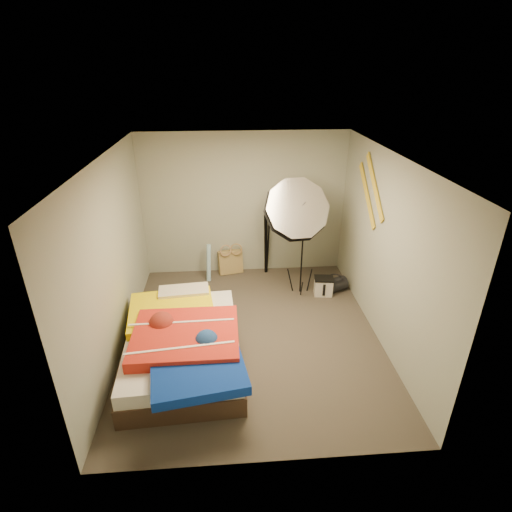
{
  "coord_description": "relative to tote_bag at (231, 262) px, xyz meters",
  "views": [
    {
      "loc": [
        -0.3,
        -4.58,
        3.48
      ],
      "look_at": [
        0.1,
        0.6,
        0.95
      ],
      "focal_mm": 28.0,
      "sensor_mm": 36.0,
      "label": 1
    }
  ],
  "objects": [
    {
      "name": "wall_left",
      "position": [
        -1.49,
        -1.9,
        1.03
      ],
      "size": [
        0.0,
        4.0,
        4.0
      ],
      "primitive_type": "plane",
      "rotation": [
        1.57,
        0.0,
        1.57
      ],
      "color": "gray",
      "rests_on": "floor"
    },
    {
      "name": "tote_bag",
      "position": [
        0.0,
        0.0,
        0.0
      ],
      "size": [
        0.46,
        0.28,
        0.44
      ],
      "primitive_type": "cube",
      "rotation": [
        -0.14,
        0.0,
        0.22
      ],
      "color": "tan",
      "rests_on": "floor"
    },
    {
      "name": "ceiling",
      "position": [
        0.26,
        -1.9,
        2.28
      ],
      "size": [
        4.0,
        4.0,
        0.0
      ],
      "primitive_type": "plane",
      "rotation": [
        3.14,
        0.0,
        0.0
      ],
      "color": "silver",
      "rests_on": "wall_back"
    },
    {
      "name": "wall_back",
      "position": [
        0.26,
        0.1,
        1.03
      ],
      "size": [
        3.5,
        0.0,
        3.5
      ],
      "primitive_type": "plane",
      "rotation": [
        1.57,
        0.0,
        0.0
      ],
      "color": "gray",
      "rests_on": "floor"
    },
    {
      "name": "camera_tripod",
      "position": [
        0.65,
        -0.03,
        0.49
      ],
      "size": [
        0.08,
        0.08,
        1.23
      ],
      "color": "black",
      "rests_on": "floor"
    },
    {
      "name": "wall_right",
      "position": [
        2.01,
        -1.9,
        1.03
      ],
      "size": [
        0.0,
        4.0,
        4.0
      ],
      "primitive_type": "plane",
      "rotation": [
        1.57,
        0.0,
        -1.57
      ],
      "color": "gray",
      "rests_on": "floor"
    },
    {
      "name": "bed",
      "position": [
        -0.63,
        -2.4,
        0.08
      ],
      "size": [
        1.57,
        2.25,
        0.59
      ],
      "color": "#3F2B1F",
      "rests_on": "floor"
    },
    {
      "name": "wall_stripe_upper",
      "position": [
        1.99,
        -1.3,
        1.73
      ],
      "size": [
        0.02,
        0.91,
        0.78
      ],
      "primitive_type": "cube",
      "rotation": [
        0.7,
        0.0,
        0.0
      ],
      "color": "gold",
      "rests_on": "wall_right"
    },
    {
      "name": "floor",
      "position": [
        0.26,
        -1.9,
        -0.22
      ],
      "size": [
        4.0,
        4.0,
        0.0
      ],
      "primitive_type": "plane",
      "color": "#4A4339",
      "rests_on": "ground"
    },
    {
      "name": "photo_umbrella",
      "position": [
        0.99,
        -0.9,
        1.28
      ],
      "size": [
        1.19,
        0.85,
        2.08
      ],
      "color": "black",
      "rests_on": "floor"
    },
    {
      "name": "wrapping_roll",
      "position": [
        -0.38,
        -0.24,
        0.11
      ],
      "size": [
        0.12,
        0.2,
        0.66
      ],
      "primitive_type": "cylinder",
      "rotation": [
        -0.17,
        0.0,
        -0.26
      ],
      "color": "#499DC5",
      "rests_on": "floor"
    },
    {
      "name": "camera_case",
      "position": [
        1.51,
        -0.89,
        -0.07
      ],
      "size": [
        0.31,
        0.24,
        0.29
      ],
      "primitive_type": "cube",
      "rotation": [
        0.0,
        0.0,
        -0.12
      ],
      "color": "beige",
      "rests_on": "floor"
    },
    {
      "name": "wall_front",
      "position": [
        0.26,
        -3.9,
        1.03
      ],
      "size": [
        3.5,
        0.0,
        3.5
      ],
      "primitive_type": "plane",
      "rotation": [
        -1.57,
        0.0,
        0.0
      ],
      "color": "gray",
      "rests_on": "floor"
    },
    {
      "name": "wall_stripe_lower",
      "position": [
        1.99,
        -1.05,
        1.53
      ],
      "size": [
        0.02,
        0.91,
        0.78
      ],
      "primitive_type": "cube",
      "rotation": [
        0.7,
        0.0,
        0.0
      ],
      "color": "gold",
      "rests_on": "wall_right"
    },
    {
      "name": "duffel_bag",
      "position": [
        1.73,
        -0.8,
        -0.1
      ],
      "size": [
        0.45,
        0.37,
        0.24
      ],
      "primitive_type": "cylinder",
      "rotation": [
        0.0,
        1.57,
        0.39
      ],
      "color": "black",
      "rests_on": "floor"
    }
  ]
}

